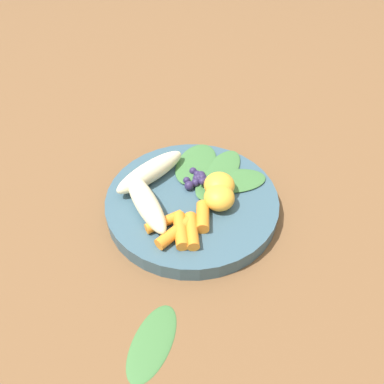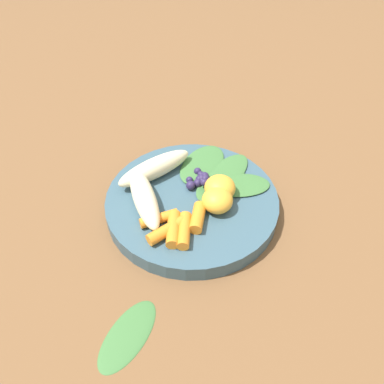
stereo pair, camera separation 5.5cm
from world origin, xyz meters
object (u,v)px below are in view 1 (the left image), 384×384
object	(u,v)px
bowl	(192,203)
banana_peeled_right	(151,172)
orange_segment_near	(219,185)
kale_leaf_stray	(152,342)
banana_peeled_left	(146,202)

from	to	relation	value
bowl	banana_peeled_right	size ratio (longest dim) A/B	2.02
bowl	orange_segment_near	distance (m)	0.05
orange_segment_near	kale_leaf_stray	distance (m)	0.23
banana_peeled_right	orange_segment_near	bearing A→B (deg)	117.81
orange_segment_near	kale_leaf_stray	bearing A→B (deg)	-70.90
kale_leaf_stray	bowl	bearing A→B (deg)	-172.09
banana_peeled_left	kale_leaf_stray	distance (m)	0.19
bowl	kale_leaf_stray	world-z (taller)	bowl
kale_leaf_stray	banana_peeled_right	bearing A→B (deg)	-155.67
bowl	kale_leaf_stray	bearing A→B (deg)	-61.57
bowl	kale_leaf_stray	size ratio (longest dim) A/B	2.64
orange_segment_near	bowl	bearing A→B (deg)	-129.35
banana_peeled_right	orange_segment_near	size ratio (longest dim) A/B	2.79
banana_peeled_left	banana_peeled_right	xyz separation A→B (m)	(-0.04, 0.05, 0.00)
bowl	orange_segment_near	bearing A→B (deg)	50.65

